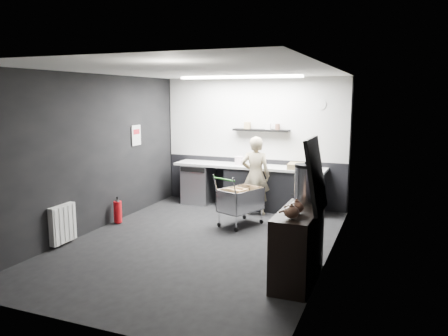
% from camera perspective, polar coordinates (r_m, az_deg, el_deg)
% --- Properties ---
extents(floor, '(5.50, 5.50, 0.00)m').
position_cam_1_polar(floor, '(7.10, -3.18, -9.73)').
color(floor, black).
rests_on(floor, ground).
extents(ceiling, '(5.50, 5.50, 0.00)m').
position_cam_1_polar(ceiling, '(6.71, -3.40, 12.59)').
color(ceiling, white).
rests_on(ceiling, wall_back).
extents(wall_back, '(5.50, 0.00, 5.50)m').
position_cam_1_polar(wall_back, '(9.32, 3.90, 3.40)').
color(wall_back, black).
rests_on(wall_back, floor).
extents(wall_front, '(5.50, 0.00, 5.50)m').
position_cam_1_polar(wall_front, '(4.48, -18.37, -3.69)').
color(wall_front, black).
rests_on(wall_front, floor).
extents(wall_left, '(0.00, 5.50, 5.50)m').
position_cam_1_polar(wall_left, '(7.83, -16.68, 1.86)').
color(wall_left, black).
rests_on(wall_left, floor).
extents(wall_right, '(0.00, 5.50, 5.50)m').
position_cam_1_polar(wall_right, '(6.21, 13.69, 0.09)').
color(wall_right, black).
rests_on(wall_right, floor).
extents(kitchen_wall_panel, '(3.95, 0.02, 1.70)m').
position_cam_1_polar(kitchen_wall_panel, '(9.26, 3.89, 6.46)').
color(kitchen_wall_panel, silver).
rests_on(kitchen_wall_panel, wall_back).
extents(dado_panel, '(3.95, 0.02, 1.00)m').
position_cam_1_polar(dado_panel, '(9.43, 3.80, -1.76)').
color(dado_panel, black).
rests_on(dado_panel, wall_back).
extents(floating_shelf, '(1.20, 0.22, 0.04)m').
position_cam_1_polar(floating_shelf, '(9.11, 4.86, 4.95)').
color(floating_shelf, black).
rests_on(floating_shelf, wall_back).
extents(wall_clock, '(0.20, 0.03, 0.20)m').
position_cam_1_polar(wall_clock, '(8.91, 12.58, 8.07)').
color(wall_clock, silver).
rests_on(wall_clock, wall_back).
extents(poster, '(0.02, 0.30, 0.40)m').
position_cam_1_polar(poster, '(8.84, -11.41, 4.21)').
color(poster, silver).
rests_on(poster, wall_left).
extents(poster_red_band, '(0.02, 0.22, 0.10)m').
position_cam_1_polar(poster_red_band, '(8.83, -11.40, 4.66)').
color(poster_red_band, '#B31623').
rests_on(poster_red_band, poster).
extents(radiator, '(0.10, 0.50, 0.60)m').
position_cam_1_polar(radiator, '(7.32, -20.33, -6.85)').
color(radiator, silver).
rests_on(radiator, wall_left).
extents(ceiling_strip, '(2.40, 0.20, 0.04)m').
position_cam_1_polar(ceiling_strip, '(8.42, 2.07, 11.76)').
color(ceiling_strip, white).
rests_on(ceiling_strip, ceiling).
extents(prep_counter, '(3.20, 0.61, 0.90)m').
position_cam_1_polar(prep_counter, '(9.11, 4.00, -2.43)').
color(prep_counter, black).
rests_on(prep_counter, floor).
extents(person, '(0.61, 0.44, 1.55)m').
position_cam_1_polar(person, '(8.58, 4.14, -1.02)').
color(person, beige).
rests_on(person, floor).
extents(shopping_cart, '(0.79, 1.02, 0.92)m').
position_cam_1_polar(shopping_cart, '(7.91, 2.16, -4.40)').
color(shopping_cart, silver).
rests_on(shopping_cart, floor).
extents(sideboard, '(0.52, 1.22, 1.82)m').
position_cam_1_polar(sideboard, '(5.67, 9.83, -8.69)').
color(sideboard, black).
rests_on(sideboard, floor).
extents(fire_extinguisher, '(0.15, 0.15, 0.48)m').
position_cam_1_polar(fire_extinguisher, '(8.28, -13.71, -5.48)').
color(fire_extinguisher, red).
rests_on(fire_extinguisher, floor).
extents(cardboard_box, '(0.57, 0.44, 0.11)m').
position_cam_1_polar(cardboard_box, '(8.72, 10.18, 0.23)').
color(cardboard_box, '#987E51').
rests_on(cardboard_box, prep_counter).
extents(pink_tub, '(0.17, 0.17, 0.17)m').
position_cam_1_polar(pink_tub, '(9.12, 1.98, 0.99)').
color(pink_tub, white).
rests_on(pink_tub, prep_counter).
extents(white_container, '(0.19, 0.16, 0.15)m').
position_cam_1_polar(white_container, '(9.01, 3.07, 0.80)').
color(white_container, silver).
rests_on(white_container, prep_counter).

